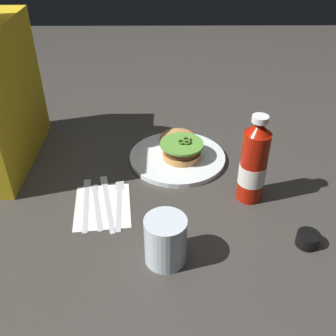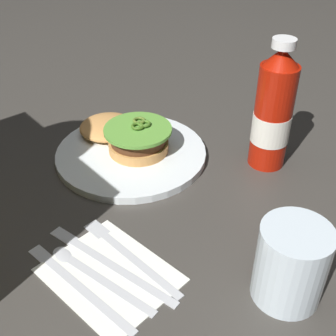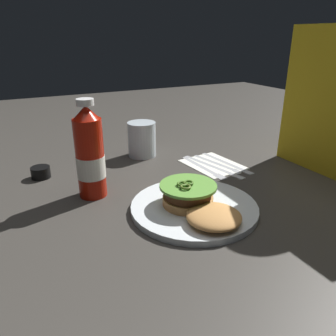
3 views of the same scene
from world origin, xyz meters
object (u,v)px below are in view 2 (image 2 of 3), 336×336
at_px(dinner_plate, 131,154).
at_px(water_glass, 291,264).
at_px(fork_utensil, 123,249).
at_px(steak_knife, 72,280).
at_px(burger_sandwich, 127,134).
at_px(ketchup_bottle, 273,113).
at_px(napkin, 110,274).
at_px(butter_knife, 102,258).
at_px(spoon_utensil, 86,268).

height_order(dinner_plate, water_glass, water_glass).
relative_size(fork_utensil, steak_knife, 0.94).
relative_size(burger_sandwich, ketchup_bottle, 0.89).
xyz_separation_m(napkin, steak_knife, (0.02, 0.04, 0.00)).
distance_m(ketchup_bottle, napkin, 0.37).
bearing_deg(butter_knife, fork_utensil, -98.85).
distance_m(dinner_plate, burger_sandwich, 0.04).
relative_size(water_glass, steak_knife, 0.52).
bearing_deg(steak_knife, spoon_utensil, -77.90).
xyz_separation_m(water_glass, butter_knife, (0.19, 0.14, -0.05)).
height_order(dinner_plate, burger_sandwich, burger_sandwich).
relative_size(ketchup_bottle, steak_knife, 1.11).
bearing_deg(dinner_plate, napkin, 137.60).
distance_m(ketchup_bottle, steak_knife, 0.41).
height_order(burger_sandwich, napkin, burger_sandwich).
height_order(napkin, fork_utensil, fork_utensil).
distance_m(ketchup_bottle, butter_knife, 0.36).
distance_m(dinner_plate, water_glass, 0.37).
height_order(burger_sandwich, spoon_utensil, burger_sandwich).
bearing_deg(steak_knife, ketchup_bottle, -88.12).
distance_m(burger_sandwich, spoon_utensil, 0.30).
bearing_deg(dinner_plate, water_glass, 174.66).
xyz_separation_m(dinner_plate, spoon_utensil, (-0.18, 0.21, -0.00)).
xyz_separation_m(dinner_plate, ketchup_bottle, (-0.17, -0.17, 0.09)).
height_order(dinner_plate, fork_utensil, dinner_plate).
xyz_separation_m(burger_sandwich, butter_knife, (-0.20, 0.19, -0.03)).
xyz_separation_m(dinner_plate, napkin, (-0.20, 0.19, -0.01)).
height_order(spoon_utensil, steak_knife, same).
bearing_deg(butter_knife, napkin, 165.95).
distance_m(ketchup_bottle, spoon_utensil, 0.39).
relative_size(napkin, fork_utensil, 0.87).
distance_m(napkin, butter_knife, 0.03).
height_order(burger_sandwich, water_glass, water_glass).
xyz_separation_m(fork_utensil, steak_knife, (-0.00, 0.08, 0.00)).
relative_size(dinner_plate, spoon_utensil, 1.53).
bearing_deg(spoon_utensil, napkin, -143.38).
height_order(dinner_plate, napkin, dinner_plate).
xyz_separation_m(burger_sandwich, steak_knife, (-0.21, 0.24, -0.03)).
height_order(ketchup_bottle, napkin, ketchup_bottle).
bearing_deg(water_glass, napkin, 42.54).
height_order(water_glass, spoon_utensil, water_glass).
xyz_separation_m(ketchup_bottle, water_glass, (-0.20, 0.21, -0.05)).
xyz_separation_m(burger_sandwich, napkin, (-0.23, 0.19, -0.03)).
relative_size(water_glass, spoon_utensil, 0.59).
relative_size(dinner_plate, steak_knife, 1.34).
bearing_deg(water_glass, butter_knife, 36.79).
bearing_deg(steak_knife, fork_utensil, -88.50).
xyz_separation_m(water_glass, napkin, (0.17, 0.15, -0.05)).
bearing_deg(napkin, burger_sandwich, -40.54).
bearing_deg(fork_utensil, ketchup_bottle, -88.02).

